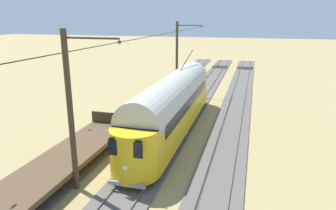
# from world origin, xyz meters

# --- Properties ---
(ground_plane) EXTENTS (220.00, 220.00, 0.00)m
(ground_plane) POSITION_xyz_m (0.00, 0.00, 0.00)
(ground_plane) COLOR #9E8956
(track_streetcar_siding) EXTENTS (2.80, 80.00, 0.18)m
(track_streetcar_siding) POSITION_xyz_m (-4.16, -0.31, 0.05)
(track_streetcar_siding) COLOR #56514C
(track_streetcar_siding) RESTS_ON ground
(track_adjacent_siding) EXTENTS (2.80, 80.00, 0.18)m
(track_adjacent_siding) POSITION_xyz_m (0.00, -0.31, 0.05)
(track_adjacent_siding) COLOR #56514C
(track_adjacent_siding) RESTS_ON ground
(track_third_siding) EXTENTS (2.80, 80.00, 0.18)m
(track_third_siding) POSITION_xyz_m (4.16, -0.31, 0.05)
(track_third_siding) COLOR #56514C
(track_third_siding) RESTS_ON ground
(vintage_streetcar) EXTENTS (2.65, 18.07, 5.26)m
(vintage_streetcar) POSITION_xyz_m (0.00, 1.17, 2.26)
(vintage_streetcar) COLOR gold
(vintage_streetcar) RESTS_ON ground
(flatcar_adjacent) EXTENTS (2.80, 12.55, 1.60)m
(flatcar_adjacent) POSITION_xyz_m (4.16, 9.12, 0.86)
(flatcar_adjacent) COLOR brown
(flatcar_adjacent) RESTS_ON ground
(catenary_pole_foreground) EXTENTS (2.90, 0.28, 7.91)m
(catenary_pole_foreground) POSITION_xyz_m (2.61, -10.82, 4.12)
(catenary_pole_foreground) COLOR #423323
(catenary_pole_foreground) RESTS_ON ground
(catenary_pole_mid_near) EXTENTS (2.90, 0.28, 7.91)m
(catenary_pole_mid_near) POSITION_xyz_m (2.61, 10.24, 4.12)
(catenary_pole_mid_near) COLOR #423323
(catenary_pole_mid_near) RESTS_ON ground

